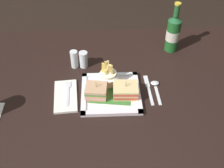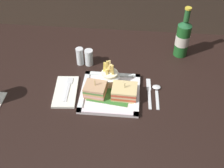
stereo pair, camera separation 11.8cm
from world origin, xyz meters
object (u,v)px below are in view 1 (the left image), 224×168
at_px(square_plate, 111,93).
at_px(fries_cup, 108,76).
at_px(dining_table, 113,110).
at_px(sandwich_half_right, 126,90).
at_px(fork, 68,92).
at_px(spoon, 156,86).
at_px(pepper_shaker, 84,60).
at_px(knife, 148,88).
at_px(sandwich_half_left, 96,91).
at_px(salt_shaker, 74,60).
at_px(beer_bottle, 173,33).

xyz_separation_m(square_plate, fries_cup, (-0.01, 0.06, 0.05)).
relative_size(dining_table, sandwich_half_right, 13.64).
height_order(square_plate, fork, square_plate).
distance_m(fork, spoon, 0.36).
bearing_deg(pepper_shaker, knife, -30.32).
xyz_separation_m(square_plate, pepper_shaker, (-0.11, 0.19, 0.03)).
height_order(sandwich_half_left, salt_shaker, same).
xyz_separation_m(square_plate, knife, (0.16, 0.03, -0.01)).
relative_size(sandwich_half_right, fork, 0.72).
bearing_deg(beer_bottle, square_plate, -135.13).
distance_m(sandwich_half_left, knife, 0.22).
height_order(square_plate, spoon, square_plate).
distance_m(square_plate, knife, 0.16).
xyz_separation_m(dining_table, knife, (0.15, -0.01, 0.14)).
xyz_separation_m(sandwich_half_right, fries_cup, (-0.07, 0.07, 0.02)).
distance_m(sandwich_half_right, salt_shaker, 0.29).
bearing_deg(sandwich_half_left, knife, 10.66).
bearing_deg(sandwich_half_right, knife, 22.20).
height_order(sandwich_half_right, fork, sandwich_half_right).
bearing_deg(fries_cup, square_plate, -82.05).
height_order(sandwich_half_left, fries_cup, fries_cup).
height_order(dining_table, pepper_shaker, pepper_shaker).
bearing_deg(beer_bottle, spoon, -113.11).
bearing_deg(spoon, fork, -176.43).
bearing_deg(fork, fries_cup, 15.04).
xyz_separation_m(fries_cup, pepper_shaker, (-0.11, 0.13, -0.02)).
xyz_separation_m(sandwich_half_right, pepper_shaker, (-0.17, 0.20, 0.00)).
bearing_deg(sandwich_half_right, beer_bottle, 52.11).
relative_size(dining_table, fries_cup, 12.34).
distance_m(sandwich_half_right, pepper_shaker, 0.26).
bearing_deg(spoon, beer_bottle, 66.89).
xyz_separation_m(dining_table, sandwich_half_left, (-0.07, -0.05, 0.17)).
distance_m(beer_bottle, fork, 0.56).
bearing_deg(knife, sandwich_half_right, -157.80).
distance_m(fork, knife, 0.33).
relative_size(fries_cup, fork, 0.80).
bearing_deg(knife, spoon, 12.41).
xyz_separation_m(sandwich_half_left, beer_bottle, (0.36, 0.31, 0.06)).
height_order(fork, spoon, fork).
relative_size(beer_bottle, knife, 1.37).
xyz_separation_m(beer_bottle, salt_shaker, (-0.46, -0.11, -0.06)).
xyz_separation_m(fries_cup, fork, (-0.17, -0.04, -0.04)).
height_order(square_plate, beer_bottle, beer_bottle).
height_order(dining_table, spoon, spoon).
distance_m(sandwich_half_right, beer_bottle, 0.40).
height_order(sandwich_half_right, salt_shaker, salt_shaker).
relative_size(square_plate, fries_cup, 2.12).
xyz_separation_m(beer_bottle, fork, (-0.48, -0.29, -0.08)).
xyz_separation_m(dining_table, beer_bottle, (0.29, 0.26, 0.23)).
height_order(sandwich_half_right, spoon, sandwich_half_right).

